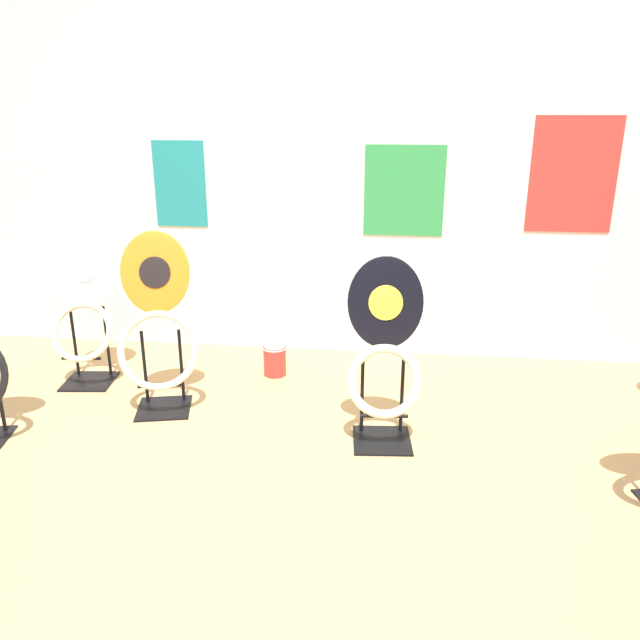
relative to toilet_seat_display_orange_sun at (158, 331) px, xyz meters
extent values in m
plane|color=tan|center=(0.90, -0.99, -0.44)|extent=(14.00, 14.00, 0.00)
cube|color=silver|center=(0.90, 0.99, 0.86)|extent=(8.00, 0.06, 2.60)
cube|color=red|center=(2.25, 0.95, 0.73)|extent=(0.50, 0.01, 0.67)
cube|color=#2D8E47|center=(1.26, 0.95, 0.62)|extent=(0.49, 0.01, 0.55)
cube|color=teal|center=(-0.15, 0.95, 0.65)|extent=(0.33, 0.01, 0.54)
cube|color=black|center=(0.00, -0.02, -0.44)|extent=(0.34, 0.34, 0.01)
cylinder|color=black|center=(-0.11, 0.05, -0.23)|extent=(0.02, 0.02, 0.41)
cylinder|color=black|center=(0.08, 0.09, -0.23)|extent=(0.02, 0.02, 0.41)
cylinder|color=black|center=(0.02, -0.10, -0.27)|extent=(0.22, 0.07, 0.02)
torus|color=beige|center=(0.01, -0.04, -0.09)|extent=(0.45, 0.29, 0.40)
ellipsoid|color=orange|center=(-0.02, 0.08, 0.30)|extent=(0.37, 0.20, 0.43)
ellipsoid|color=black|center=(-0.02, 0.07, 0.30)|extent=(0.17, 0.08, 0.16)
sphere|color=silver|center=(-0.10, 0.01, 0.08)|extent=(0.02, 0.02, 0.02)
sphere|color=silver|center=(0.09, 0.05, 0.08)|extent=(0.02, 0.02, 0.02)
cube|color=black|center=(1.19, -0.23, -0.44)|extent=(0.30, 0.30, 0.01)
cylinder|color=black|center=(1.08, -0.15, -0.22)|extent=(0.02, 0.02, 0.42)
cylinder|color=black|center=(1.28, -0.13, -0.22)|extent=(0.02, 0.02, 0.42)
cylinder|color=black|center=(1.19, -0.31, -0.26)|extent=(0.22, 0.04, 0.02)
torus|color=beige|center=(1.19, -0.25, -0.11)|extent=(0.37, 0.20, 0.35)
ellipsoid|color=black|center=(1.18, -0.15, 0.25)|extent=(0.36, 0.14, 0.43)
ellipsoid|color=yellow|center=(1.18, -0.17, 0.25)|extent=(0.16, 0.05, 0.16)
sphere|color=silver|center=(1.09, -0.20, 0.03)|extent=(0.02, 0.02, 0.02)
sphere|color=silver|center=(1.28, -0.19, 0.03)|extent=(0.02, 0.02, 0.02)
cube|color=black|center=(-0.56, 0.27, -0.44)|extent=(0.31, 0.31, 0.01)
cylinder|color=black|center=(-0.67, 0.35, -0.21)|extent=(0.02, 0.02, 0.43)
cylinder|color=black|center=(-0.47, 0.37, -0.21)|extent=(0.02, 0.02, 0.43)
cylinder|color=black|center=(-0.55, 0.19, -0.26)|extent=(0.22, 0.04, 0.02)
torus|color=beige|center=(-0.56, 0.25, -0.12)|extent=(0.38, 0.26, 0.33)
ellipsoid|color=white|center=(-0.57, 0.40, 0.22)|extent=(0.36, 0.20, 0.39)
ellipsoid|color=silver|center=(-0.57, 0.39, 0.22)|extent=(0.16, 0.08, 0.15)
sphere|color=silver|center=(-0.66, 0.32, 0.02)|extent=(0.02, 0.02, 0.02)
sphere|color=silver|center=(-0.47, 0.34, 0.02)|extent=(0.02, 0.02, 0.02)
cylinder|color=red|center=(0.52, 0.51, -0.35)|extent=(0.14, 0.14, 0.18)
torus|color=silver|center=(0.52, 0.51, -0.27)|extent=(0.14, 0.14, 0.01)
cylinder|color=#B2B2B7|center=(0.52, 0.51, -0.26)|extent=(0.12, 0.12, 0.00)
camera|label=1|loc=(1.20, -2.94, 1.11)|focal=35.00mm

